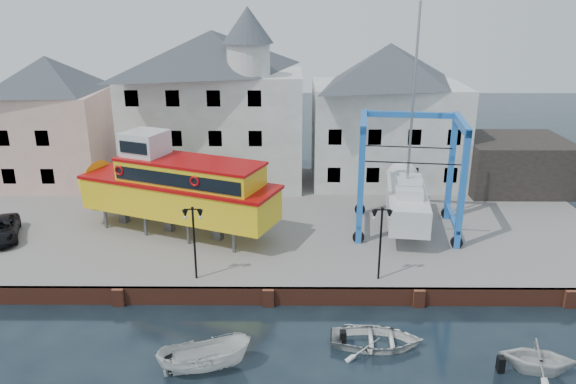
{
  "coord_description": "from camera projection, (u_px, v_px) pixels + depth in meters",
  "views": [
    {
      "loc": [
        1.23,
        -26.33,
        15.66
      ],
      "look_at": [
        1.0,
        7.0,
        4.0
      ],
      "focal_mm": 35.0,
      "sensor_mm": 36.0,
      "label": 1
    }
  ],
  "objects": [
    {
      "name": "shed_dark",
      "position": [
        513.0,
        163.0,
        44.96
      ],
      "size": [
        8.0,
        7.0,
        4.0
      ],
      "primitive_type": "cube",
      "color": "black",
      "rests_on": "hardstanding"
    },
    {
      "name": "ground",
      "position": [
        268.0,
        305.0,
        30.03
      ],
      "size": [
        140.0,
        140.0,
        0.0
      ],
      "primitive_type": "plane",
      "color": "black",
      "rests_on": "ground"
    },
    {
      "name": "motorboat_b",
      "position": [
        376.0,
        345.0,
        26.61
      ],
      "size": [
        4.58,
        3.44,
        0.9
      ],
      "primitive_type": "imported",
      "rotation": [
        0.0,
        0.0,
        1.49
      ],
      "color": "silver",
      "rests_on": "ground"
    },
    {
      "name": "building_white_right",
      "position": [
        387.0,
        114.0,
        45.72
      ],
      "size": [
        12.0,
        8.0,
        11.2
      ],
      "color": "#B8B9AF",
      "rests_on": "hardstanding"
    },
    {
      "name": "quay_wall",
      "position": [
        268.0,
        296.0,
        29.96
      ],
      "size": [
        44.0,
        0.47,
        1.0
      ],
      "color": "brown",
      "rests_on": "ground"
    },
    {
      "name": "lamp_post_left",
      "position": [
        193.0,
        225.0,
        29.81
      ],
      "size": [
        1.12,
        0.32,
        4.2
      ],
      "color": "black",
      "rests_on": "hardstanding"
    },
    {
      "name": "travel_lift",
      "position": [
        406.0,
        191.0,
        37.26
      ],
      "size": [
        7.35,
        9.78,
        14.42
      ],
      "rotation": [
        0.0,
        0.0,
        -0.13
      ],
      "color": "#1F7DC0",
      "rests_on": "hardstanding"
    },
    {
      "name": "van",
      "position": [
        0.0,
        229.0,
        35.62
      ],
      "size": [
        3.74,
        5.16,
        1.31
      ],
      "primitive_type": "imported",
      "rotation": [
        0.0,
        0.0,
        0.37
      ],
      "color": "black",
      "rests_on": "hardstanding"
    },
    {
      "name": "building_pink",
      "position": [
        53.0,
        121.0,
        45.1
      ],
      "size": [
        8.0,
        7.0,
        10.3
      ],
      "color": "#D09A93",
      "rests_on": "hardstanding"
    },
    {
      "name": "lamp_post_right",
      "position": [
        381.0,
        225.0,
        29.75
      ],
      "size": [
        1.12,
        0.32,
        4.2
      ],
      "color": "black",
      "rests_on": "hardstanding"
    },
    {
      "name": "motorboat_c",
      "position": [
        536.0,
        372.0,
        24.73
      ],
      "size": [
        3.82,
        3.48,
        1.72
      ],
      "primitive_type": "imported",
      "rotation": [
        0.0,
        0.0,
        1.35
      ],
      "color": "silver",
      "rests_on": "ground"
    },
    {
      "name": "tour_boat",
      "position": [
        167.0,
        186.0,
        36.11
      ],
      "size": [
        15.28,
        9.14,
        6.56
      ],
      "rotation": [
        0.0,
        0.0,
        -0.4
      ],
      "color": "#59595E",
      "rests_on": "hardstanding"
    },
    {
      "name": "building_white_main",
      "position": [
        216.0,
        106.0,
        45.0
      ],
      "size": [
        14.0,
        8.3,
        14.0
      ],
      "color": "#B8B9AF",
      "rests_on": "hardstanding"
    },
    {
      "name": "motorboat_a",
      "position": [
        205.0,
        370.0,
        24.82
      ],
      "size": [
        4.4,
        2.52,
        1.6
      ],
      "primitive_type": "imported",
      "rotation": [
        0.0,
        0.0,
        1.82
      ],
      "color": "silver",
      "rests_on": "ground"
    },
    {
      "name": "hardstanding",
      "position": [
        274.0,
        220.0,
        40.25
      ],
      "size": [
        44.0,
        22.0,
        1.0
      ],
      "primitive_type": "cube",
      "color": "slate",
      "rests_on": "ground"
    }
  ]
}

